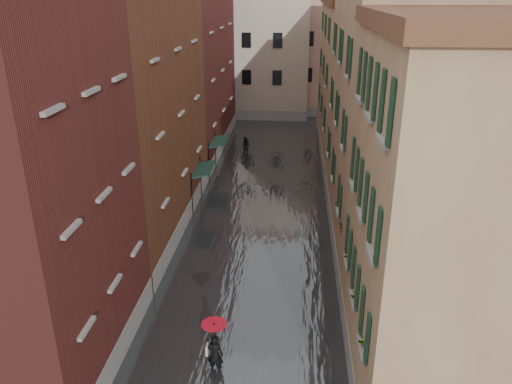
% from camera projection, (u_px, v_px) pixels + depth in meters
% --- Properties ---
extents(ground, '(120.00, 120.00, 0.00)m').
position_uv_depth(ground, '(240.00, 334.00, 19.46)').
color(ground, '#58585A').
rests_on(ground, ground).
extents(floodwater, '(10.00, 60.00, 0.20)m').
position_uv_depth(floodwater, '(263.00, 201.00, 31.43)').
color(floodwater, '#3E4145').
rests_on(floodwater, ground).
extents(building_left_near, '(6.00, 8.00, 13.00)m').
position_uv_depth(building_left_near, '(10.00, 194.00, 15.69)').
color(building_left_near, maroon).
rests_on(building_left_near, ground).
extents(building_left_mid, '(6.00, 14.00, 12.50)m').
position_uv_depth(building_left_mid, '(124.00, 118.00, 25.94)').
color(building_left_mid, brown).
rests_on(building_left_mid, ground).
extents(building_left_far, '(6.00, 16.00, 14.00)m').
position_uv_depth(building_left_far, '(185.00, 64.00, 39.51)').
color(building_left_far, maroon).
rests_on(building_left_far, ground).
extents(building_right_near, '(6.00, 8.00, 11.50)m').
position_uv_depth(building_right_near, '(462.00, 231.00, 14.93)').
color(building_right_near, '#8E6B49').
rests_on(building_right_near, ground).
extents(building_right_mid, '(6.00, 14.00, 13.00)m').
position_uv_depth(building_right_mid, '(398.00, 119.00, 24.80)').
color(building_right_mid, tan).
rests_on(building_right_mid, ground).
extents(building_right_far, '(6.00, 16.00, 11.50)m').
position_uv_depth(building_right_far, '(362.00, 82.00, 38.94)').
color(building_right_far, '#8E6B49').
rests_on(building_right_far, ground).
extents(building_end_cream, '(12.00, 9.00, 13.00)m').
position_uv_depth(building_end_cream, '(251.00, 51.00, 52.33)').
color(building_end_cream, beige).
rests_on(building_end_cream, ground).
extents(building_end_pink, '(10.00, 9.00, 12.00)m').
position_uv_depth(building_end_pink, '(335.00, 54.00, 53.69)').
color(building_end_pink, tan).
rests_on(building_end_pink, ground).
extents(awning_near, '(1.09, 2.88, 2.80)m').
position_uv_depth(awning_near, '(203.00, 170.00, 29.78)').
color(awning_near, '#163227').
rests_on(awning_near, ground).
extents(awning_far, '(1.09, 2.87, 2.80)m').
position_uv_depth(awning_far, '(218.00, 142.00, 35.23)').
color(awning_far, '#163227').
rests_on(awning_far, ground).
extents(window_planters, '(0.59, 10.64, 0.84)m').
position_uv_depth(window_planters, '(352.00, 251.00, 18.39)').
color(window_planters, brown).
rests_on(window_planters, ground).
extents(pedestrian_main, '(0.91, 0.91, 2.06)m').
position_uv_depth(pedestrian_main, '(215.00, 344.00, 17.03)').
color(pedestrian_main, black).
rests_on(pedestrian_main, ground).
extents(pedestrian_far, '(0.89, 0.77, 1.56)m').
position_uv_depth(pedestrian_far, '(246.00, 146.00, 40.08)').
color(pedestrian_far, black).
rests_on(pedestrian_far, ground).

